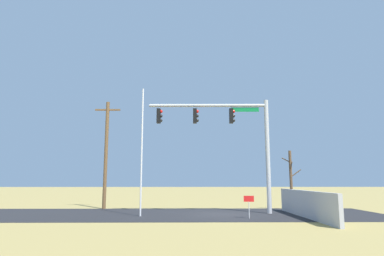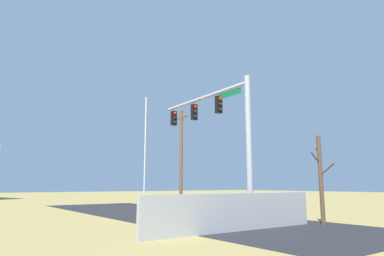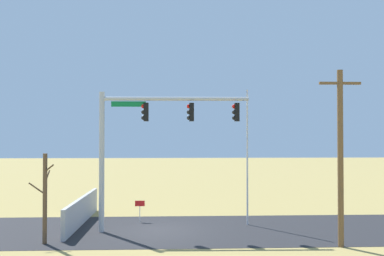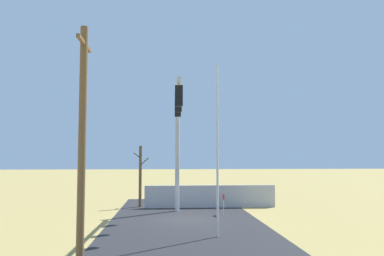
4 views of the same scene
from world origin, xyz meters
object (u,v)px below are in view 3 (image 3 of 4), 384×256
open_sign (140,206)px  flagpole (247,157)px  utility_pole (340,154)px  bare_tree (45,197)px  signal_mast (145,131)px

open_sign → flagpole: bearing=169.1°
utility_pole → open_sign: 11.79m
flagpole → utility_pole: bearing=123.3°
bare_tree → utility_pole: bearing=175.2°
signal_mast → utility_pole: (-8.97, 3.54, -1.07)m
bare_tree → open_sign: bearing=-127.8°
signal_mast → open_sign: size_ratio=6.40×
flagpole → utility_pole: (-3.35, 5.09, 0.35)m
bare_tree → signal_mast: bearing=-151.5°
utility_pole → flagpole: bearing=-56.7°
signal_mast → flagpole: bearing=-164.6°
signal_mast → flagpole: flagpole is taller
signal_mast → utility_pole: bearing=158.5°
bare_tree → open_sign: bare_tree is taller
utility_pole → bare_tree: 13.63m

